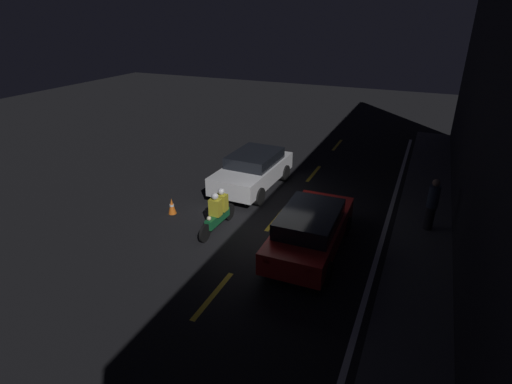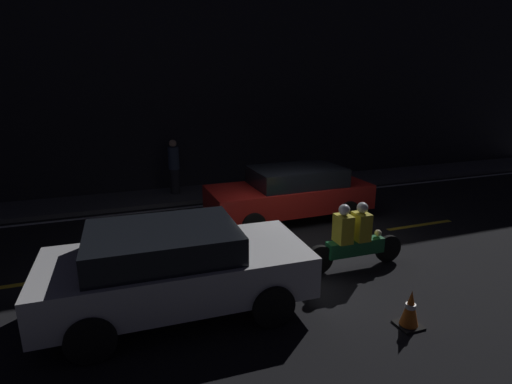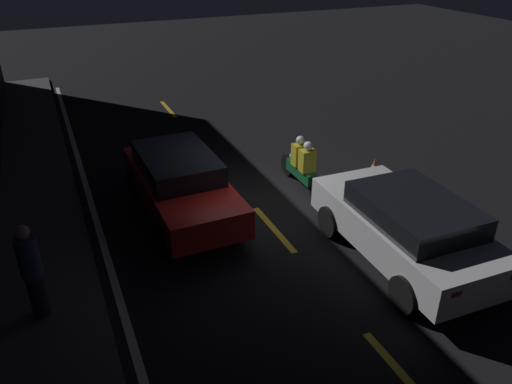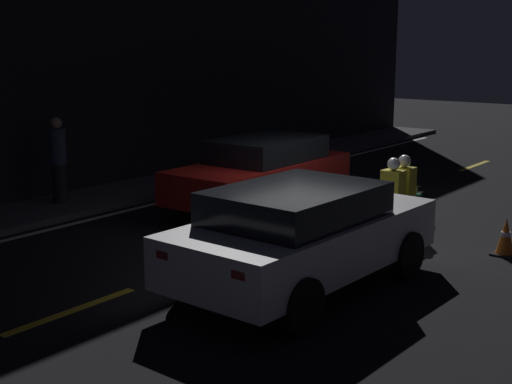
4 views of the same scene
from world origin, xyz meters
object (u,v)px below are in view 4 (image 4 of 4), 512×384
Objects in this scene: traffic_cone_near at (506,237)px; pedestrian at (58,159)px; motorcycle at (399,196)px; sedan_white at (303,233)px; taxi_red at (262,171)px.

traffic_cone_near is 8.58m from pedestrian.
motorcycle is at bearing 82.36° from traffic_cone_near.
sedan_white is at bearing -173.47° from motorcycle.
motorcycle is (3.53, 0.34, -0.15)m from sedan_white.
traffic_cone_near is (3.26, -1.65, -0.49)m from sedan_white.
motorcycle is 6.75m from pedestrian.
taxi_red reaches higher than motorcycle.
sedan_white is 3.55m from motorcycle.
taxi_red is 4.10m from pedestrian.
sedan_white reaches higher than motorcycle.
pedestrian is at bearing -51.67° from taxi_red.
pedestrian reaches higher than taxi_red.
sedan_white is 2.44× the size of pedestrian.
sedan_white is at bearing 153.10° from traffic_cone_near.
sedan_white is 0.97× the size of taxi_red.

